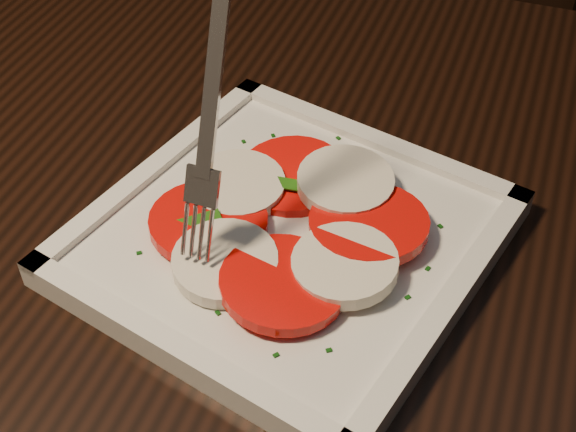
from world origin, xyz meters
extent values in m
cube|color=black|center=(0.12, -0.13, 0.73)|extent=(1.22, 0.83, 0.04)
cylinder|color=black|center=(-0.43, 0.20, 0.35)|extent=(0.06, 0.06, 0.71)
cube|color=black|center=(-0.04, 0.51, 0.45)|extent=(0.44, 0.44, 0.04)
cylinder|color=black|center=(-0.21, 0.32, 0.21)|extent=(0.04, 0.04, 0.41)
cylinder|color=black|center=(0.15, 0.34, 0.21)|extent=(0.04, 0.04, 0.41)
cylinder|color=black|center=(-0.23, 0.68, 0.21)|extent=(0.04, 0.04, 0.41)
cylinder|color=black|center=(0.13, 0.70, 0.21)|extent=(0.04, 0.04, 0.41)
cube|color=silver|center=(0.02, -0.12, 0.76)|extent=(0.30, 0.30, 0.01)
cylinder|color=red|center=(0.01, -0.07, 0.77)|extent=(0.08, 0.08, 0.01)
cylinder|color=silver|center=(-0.02, -0.10, 0.77)|extent=(0.07, 0.07, 0.01)
cylinder|color=red|center=(-0.03, -0.14, 0.77)|extent=(0.08, 0.08, 0.01)
cylinder|color=silver|center=(0.00, -0.17, 0.77)|extent=(0.07, 0.07, 0.01)
cylinder|color=red|center=(0.04, -0.17, 0.77)|extent=(0.08, 0.08, 0.01)
cylinder|color=silver|center=(0.07, -0.15, 0.78)|extent=(0.07, 0.07, 0.01)
cylinder|color=red|center=(0.07, -0.11, 0.78)|extent=(0.08, 0.08, 0.01)
cylinder|color=silver|center=(0.05, -0.08, 0.78)|extent=(0.07, 0.07, 0.02)
cube|color=#1F550E|center=(0.01, -0.09, 0.78)|extent=(0.03, 0.01, 0.00)
cube|color=#1F550E|center=(0.06, -0.17, 0.78)|extent=(0.01, 0.03, 0.00)
cube|color=#1F550E|center=(-0.03, -0.15, 0.78)|extent=(0.03, 0.03, 0.00)
cube|color=#1F550E|center=(0.07, -0.10, 0.78)|extent=(0.03, 0.01, 0.00)
cube|color=#1F550E|center=(0.06, -0.13, 0.78)|extent=(0.01, 0.04, 0.00)
cube|color=#1F550E|center=(0.01, -0.15, 0.78)|extent=(0.03, 0.01, 0.00)
cube|color=#1F550E|center=(0.04, -0.07, 0.78)|extent=(0.04, 0.02, 0.00)
cube|color=#1F550E|center=(0.00, -0.17, 0.78)|extent=(0.02, 0.03, 0.00)
cube|color=#1F550E|center=(0.08, -0.12, 0.78)|extent=(0.03, 0.03, 0.01)
cube|color=#0B390A|center=(0.03, -0.20, 0.77)|extent=(0.00, 0.00, 0.00)
cube|color=#0B390A|center=(-0.05, -0.06, 0.77)|extent=(0.00, 0.00, 0.00)
cube|color=#0B390A|center=(0.10, -0.11, 0.77)|extent=(0.00, 0.00, 0.00)
cube|color=#0B390A|center=(0.01, -0.03, 0.77)|extent=(0.00, 0.00, 0.00)
cube|color=#0B390A|center=(0.08, -0.20, 0.77)|extent=(0.00, 0.00, 0.00)
cube|color=#0B390A|center=(0.02, -0.03, 0.77)|extent=(0.00, 0.00, 0.00)
cube|color=#0B390A|center=(0.05, -0.22, 0.77)|extent=(0.00, 0.00, 0.00)
cube|color=#0B390A|center=(0.07, -0.18, 0.77)|extent=(0.00, 0.00, 0.00)
cube|color=#0B390A|center=(0.12, -0.08, 0.77)|extent=(0.00, 0.00, 0.00)
cube|color=#0B390A|center=(0.12, -0.12, 0.77)|extent=(0.00, 0.00, 0.00)
cube|color=#0B390A|center=(-0.04, -0.05, 0.77)|extent=(0.00, 0.00, 0.00)
cube|color=#0B390A|center=(-0.03, -0.18, 0.77)|extent=(0.00, 0.00, 0.00)
cube|color=#0B390A|center=(0.01, -0.20, 0.77)|extent=(0.00, 0.00, 0.00)
cube|color=#0B390A|center=(0.06, -0.04, 0.77)|extent=(0.00, 0.00, 0.00)
cube|color=#0B390A|center=(0.02, -0.02, 0.77)|extent=(0.00, 0.00, 0.00)
cube|color=#0B390A|center=(-0.03, -0.03, 0.77)|extent=(0.00, 0.00, 0.00)
cube|color=#0B390A|center=(-0.07, -0.14, 0.77)|extent=(0.00, 0.00, 0.00)
cube|color=#0B390A|center=(0.03, -0.03, 0.77)|extent=(0.00, 0.00, 0.00)
cube|color=#0B390A|center=(-0.06, -0.18, 0.77)|extent=(0.00, 0.00, 0.00)
cube|color=#0B390A|center=(0.11, -0.15, 0.77)|extent=(0.00, 0.00, 0.00)
cube|color=#0B390A|center=(0.09, -0.09, 0.77)|extent=(0.00, 0.00, 0.00)
camera|label=1|loc=(0.16, -0.47, 1.14)|focal=50.00mm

